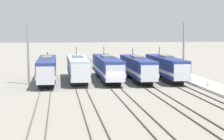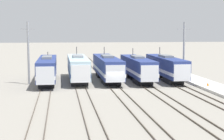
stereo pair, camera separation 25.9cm
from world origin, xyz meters
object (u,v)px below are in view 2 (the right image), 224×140
(locomotive_center_left, at_px, (78,68))
(locomotive_far_left, at_px, (47,69))
(locomotive_center_right, at_px, (138,68))
(catenary_tower_right, at_px, (184,51))
(catenary_tower_left, at_px, (28,52))
(locomotive_center, at_px, (108,68))
(traffic_cone, at_px, (208,84))
(locomotive_far_right, at_px, (166,67))

(locomotive_center_left, bearing_deg, locomotive_far_left, -164.25)
(locomotive_far_left, xyz_separation_m, locomotive_center_right, (14.86, 0.64, -0.05))
(locomotive_far_left, xyz_separation_m, catenary_tower_right, (22.18, -1.02, 2.87))
(catenary_tower_left, height_order, catenary_tower_right, same)
(locomotive_center_right, bearing_deg, catenary_tower_left, -174.61)
(locomotive_center, height_order, traffic_cone, locomotive_center)
(locomotive_center_right, distance_m, traffic_cone, 12.64)
(locomotive_far_left, relative_size, locomotive_far_right, 1.01)
(locomotive_center_right, xyz_separation_m, locomotive_far_right, (4.95, 0.28, 0.02))
(catenary_tower_left, bearing_deg, locomotive_center, 12.44)
(locomotive_far_left, relative_size, traffic_cone, 33.52)
(locomotive_center, distance_m, traffic_cone, 17.04)
(locomotive_center_left, relative_size, locomotive_center, 0.92)
(catenary_tower_right, bearing_deg, traffic_cone, -81.77)
(locomotive_far_left, bearing_deg, catenary_tower_right, -2.64)
(locomotive_center_left, relative_size, locomotive_center_right, 1.00)
(locomotive_center, distance_m, catenary_tower_left, 13.32)
(locomotive_far_right, distance_m, catenary_tower_right, 4.22)
(catenary_tower_left, distance_m, traffic_cone, 27.53)
(locomotive_far_left, relative_size, catenary_tower_left, 1.84)
(locomotive_far_right, bearing_deg, locomotive_center, 175.07)
(catenary_tower_left, xyz_separation_m, catenary_tower_right, (24.97, 0.00, 0.00))
(traffic_cone, bearing_deg, locomotive_far_left, 159.59)
(locomotive_center_left, height_order, locomotive_center, locomotive_center_left)
(traffic_cone, bearing_deg, locomotive_far_right, 109.91)
(catenary_tower_left, bearing_deg, locomotive_far_left, 20.14)
(locomotive_center_left, xyz_separation_m, catenary_tower_left, (-7.75, -2.42, 2.86))
(locomotive_center_left, xyz_separation_m, locomotive_center, (4.95, 0.38, -0.03))
(catenary_tower_left, bearing_deg, locomotive_center_left, 17.36)
(locomotive_far_left, height_order, locomotive_center, locomotive_center)
(catenary_tower_left, bearing_deg, traffic_cone, -16.33)
(locomotive_center, height_order, catenary_tower_right, catenary_tower_right)
(locomotive_far_left, xyz_separation_m, locomotive_far_right, (19.81, 0.92, -0.03))
(locomotive_far_right, xyz_separation_m, catenary_tower_left, (-22.61, -1.95, 2.90))
(locomotive_center_left, height_order, locomotive_far_right, locomotive_center_left)
(locomotive_far_right, bearing_deg, catenary_tower_right, -39.44)
(catenary_tower_left, bearing_deg, locomotive_center_right, 5.39)
(locomotive_center_left, distance_m, locomotive_center, 4.97)
(catenary_tower_right, bearing_deg, locomotive_center_right, 167.18)
(locomotive_center_left, distance_m, catenary_tower_left, 8.61)
(locomotive_far_left, height_order, locomotive_center_left, locomotive_center_left)
(locomotive_far_right, height_order, traffic_cone, locomotive_far_right)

